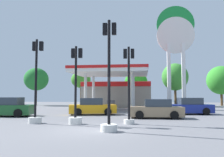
# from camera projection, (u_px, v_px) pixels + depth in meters

# --- Properties ---
(ground_plane) EXTENTS (90.00, 90.00, 0.00)m
(ground_plane) POSITION_uv_depth(u_px,v_px,m) (92.00, 130.00, 11.09)
(ground_plane) COLOR slate
(ground_plane) RESTS_ON ground
(gas_station) EXTENTS (9.38, 12.89, 4.73)m
(gas_station) POSITION_uv_depth(u_px,v_px,m) (116.00, 91.00, 31.81)
(gas_station) COLOR gray
(gas_station) RESTS_ON ground
(station_pole_sign) EXTENTS (4.48, 0.56, 12.52)m
(station_pole_sign) POSITION_uv_depth(u_px,v_px,m) (176.00, 42.00, 27.86)
(station_pole_sign) COLOR white
(station_pole_sign) RESTS_ON ground
(car_0) EXTENTS (4.39, 2.33, 1.50)m
(car_0) POSITION_uv_depth(u_px,v_px,m) (7.00, 108.00, 18.38)
(car_0) COLOR black
(car_0) RESTS_ON ground
(car_1) EXTENTS (4.25, 2.29, 1.45)m
(car_1) POSITION_uv_depth(u_px,v_px,m) (188.00, 107.00, 20.38)
(car_1) COLOR black
(car_1) RESTS_ON ground
(car_2) EXTENTS (4.29, 2.70, 1.43)m
(car_2) POSITION_uv_depth(u_px,v_px,m) (92.00, 107.00, 19.95)
(car_2) COLOR black
(car_2) RESTS_ON ground
(car_3) EXTENTS (3.95, 1.91, 1.39)m
(car_3) POSITION_uv_depth(u_px,v_px,m) (156.00, 109.00, 16.90)
(car_3) COLOR black
(car_3) RESTS_ON ground
(traffic_signal_0) EXTENTS (0.76, 0.76, 4.56)m
(traffic_signal_0) POSITION_uv_depth(u_px,v_px,m) (76.00, 99.00, 13.48)
(traffic_signal_0) COLOR silver
(traffic_signal_0) RESTS_ON ground
(traffic_signal_1) EXTENTS (0.78, 0.78, 5.08)m
(traffic_signal_1) POSITION_uv_depth(u_px,v_px,m) (36.00, 96.00, 13.91)
(traffic_signal_1) COLOR silver
(traffic_signal_1) RESTS_ON ground
(traffic_signal_2) EXTENTS (0.65, 0.67, 4.55)m
(traffic_signal_2) POSITION_uv_depth(u_px,v_px,m) (129.00, 90.00, 13.62)
(traffic_signal_2) COLOR silver
(traffic_signal_2) RESTS_ON ground
(traffic_signal_3) EXTENTS (0.78, 0.78, 5.24)m
(traffic_signal_3) POSITION_uv_depth(u_px,v_px,m) (109.00, 94.00, 10.78)
(traffic_signal_3) COLOR silver
(traffic_signal_3) RESTS_ON ground
(tree_0) EXTENTS (3.99, 3.99, 6.21)m
(tree_0) POSITION_uv_depth(u_px,v_px,m) (36.00, 79.00, 38.47)
(tree_0) COLOR brown
(tree_0) RESTS_ON ground
(tree_1) EXTENTS (3.33, 3.33, 5.77)m
(tree_1) POSITION_uv_depth(u_px,v_px,m) (81.00, 80.00, 39.62)
(tree_1) COLOR brown
(tree_1) RESTS_ON ground
(tree_2) EXTENTS (3.70, 3.70, 5.48)m
(tree_2) POSITION_uv_depth(u_px,v_px,m) (136.00, 82.00, 37.62)
(tree_2) COLOR brown
(tree_2) RESTS_ON ground
(tree_3) EXTENTS (4.03, 4.03, 6.61)m
(tree_3) POSITION_uv_depth(u_px,v_px,m) (175.00, 77.00, 35.78)
(tree_3) COLOR brown
(tree_3) RESTS_ON ground
(tree_4) EXTENTS (4.47, 4.47, 6.36)m
(tree_4) POSITION_uv_depth(u_px,v_px,m) (221.00, 80.00, 37.03)
(tree_4) COLOR brown
(tree_4) RESTS_ON ground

